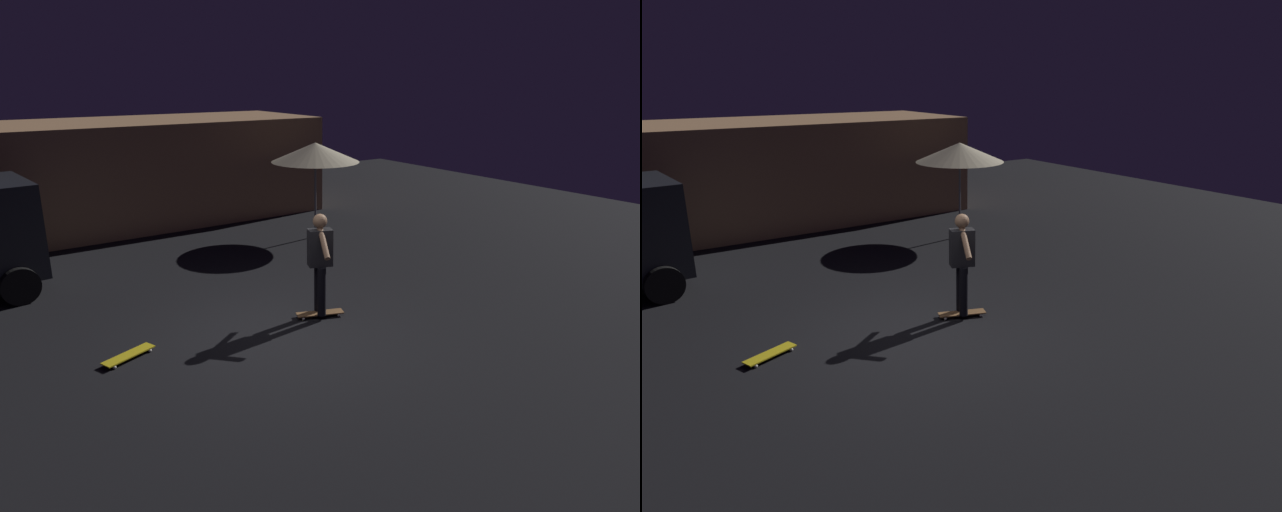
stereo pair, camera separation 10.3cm
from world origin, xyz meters
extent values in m
plane|color=black|center=(0.00, 0.00, 0.00)|extent=(28.00, 28.00, 0.00)
cube|color=#AD7F56|center=(-0.76, 8.62, 1.34)|extent=(12.54, 3.82, 2.68)
cylinder|color=black|center=(-3.00, 3.67, 0.33)|extent=(0.68, 0.28, 0.66)
cylinder|color=slate|center=(3.64, 4.33, 1.10)|extent=(0.05, 0.05, 2.20)
cone|color=beige|center=(3.64, 4.33, 2.08)|extent=(2.10, 2.10, 0.45)
cube|color=olive|center=(0.96, 0.25, 0.06)|extent=(0.80, 0.46, 0.02)
sphere|color=silver|center=(1.27, 0.23, 0.03)|extent=(0.05, 0.05, 0.05)
sphere|color=silver|center=(1.21, 0.07, 0.03)|extent=(0.05, 0.05, 0.05)
sphere|color=silver|center=(0.71, 0.44, 0.03)|extent=(0.05, 0.05, 0.05)
sphere|color=silver|center=(0.65, 0.28, 0.03)|extent=(0.05, 0.05, 0.05)
cube|color=gold|center=(-2.09, 0.58, 0.06)|extent=(0.80, 0.46, 0.02)
sphere|color=silver|center=(-2.34, 0.39, 0.03)|extent=(0.05, 0.05, 0.05)
sphere|color=silver|center=(-2.40, 0.55, 0.03)|extent=(0.05, 0.05, 0.05)
sphere|color=silver|center=(-1.78, 0.60, 0.03)|extent=(0.05, 0.05, 0.05)
sphere|color=silver|center=(-1.84, 0.76, 0.03)|extent=(0.05, 0.05, 0.05)
cylinder|color=black|center=(1.00, 0.36, 0.48)|extent=(0.14, 0.14, 0.82)
cylinder|color=black|center=(0.92, 0.15, 0.48)|extent=(0.14, 0.14, 0.82)
cube|color=#262628|center=(0.96, 0.25, 1.19)|extent=(0.43, 0.34, 0.60)
sphere|color=#936B4C|center=(0.96, 0.25, 1.62)|extent=(0.23, 0.23, 0.23)
cylinder|color=#936B4C|center=(1.03, 0.46, 1.34)|extent=(0.27, 0.54, 0.46)
cylinder|color=#936B4C|center=(0.88, 0.05, 1.34)|extent=(0.27, 0.54, 0.46)
camera|label=1|loc=(-3.97, -6.86, 3.80)|focal=31.89mm
camera|label=2|loc=(-3.88, -6.91, 3.80)|focal=31.89mm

